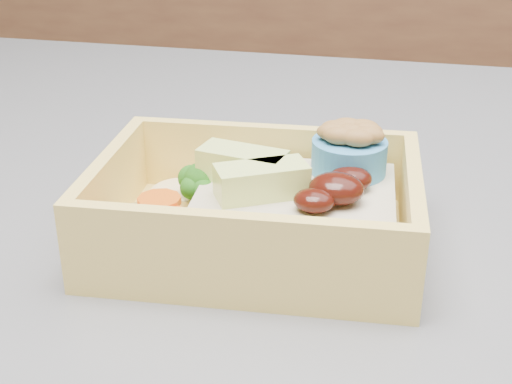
# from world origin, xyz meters

# --- Properties ---
(bento_box) EXTENTS (0.19, 0.14, 0.07)m
(bento_box) POSITION_xyz_m (-0.07, -0.10, 0.94)
(bento_box) COLOR #F1CE63
(bento_box) RESTS_ON island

